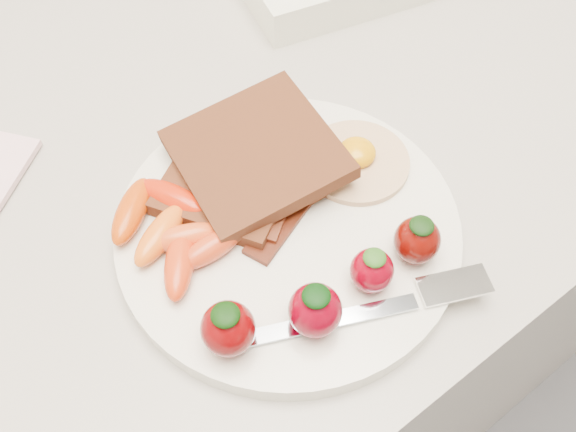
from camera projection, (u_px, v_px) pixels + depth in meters
counter at (230, 341)px, 0.94m from camera, size 2.00×0.60×0.90m
plate at (288, 229)px, 0.51m from camera, size 0.27×0.27×0.02m
toast_lower at (230, 181)px, 0.51m from camera, size 0.13×0.13×0.01m
toast_upper at (256, 154)px, 0.51m from camera, size 0.14×0.14×0.03m
fried_egg at (357, 159)px, 0.53m from camera, size 0.11×0.11×0.02m
bacon_strips at (287, 203)px, 0.51m from camera, size 0.11×0.08×0.01m
baby_carrots at (171, 230)px, 0.48m from camera, size 0.09×0.12×0.02m
strawberries at (326, 291)px, 0.44m from camera, size 0.19×0.06×0.05m
fork at (388, 304)px, 0.46m from camera, size 0.18×0.08×0.00m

